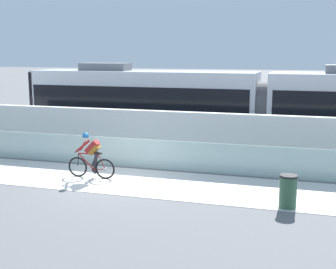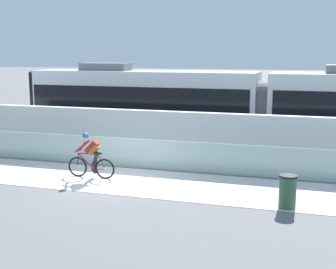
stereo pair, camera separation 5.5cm
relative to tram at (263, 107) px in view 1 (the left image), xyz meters
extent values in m
plane|color=slate|center=(-4.35, -6.85, -1.89)|extent=(200.00, 200.00, 0.00)
cube|color=silver|center=(-4.35, -6.85, -1.89)|extent=(32.00, 3.20, 0.01)
cube|color=#ADC6C1|center=(-4.35, -5.00, -1.33)|extent=(32.00, 0.05, 1.12)
cube|color=silver|center=(-4.35, -3.20, -0.91)|extent=(32.00, 0.36, 1.97)
cube|color=#595654|center=(-4.35, -0.72, -1.89)|extent=(32.00, 0.08, 0.01)
cube|color=#595654|center=(-4.35, 0.72, -1.89)|extent=(32.00, 0.08, 0.01)
cube|color=silver|center=(-5.74, 0.00, 0.01)|extent=(11.00, 2.50, 3.10)
cube|color=black|center=(-5.74, 0.00, 0.36)|extent=(10.56, 2.54, 1.04)
cube|color=#4C4C51|center=(-5.74, 0.00, -1.36)|extent=(10.78, 2.53, 0.28)
cube|color=slate|center=(-7.72, 0.00, 1.74)|extent=(2.40, 1.10, 0.36)
cube|color=#232326|center=(-9.26, 0.00, -1.53)|extent=(1.40, 1.88, 0.20)
cylinder|color=black|center=(-9.26, -0.72, -1.59)|extent=(0.60, 0.10, 0.60)
cylinder|color=black|center=(-9.26, 0.72, -1.59)|extent=(0.60, 0.10, 0.60)
cube|color=#232326|center=(-2.22, 0.00, -1.53)|extent=(1.40, 1.88, 0.20)
cylinder|color=black|center=(-2.22, -0.72, -1.59)|extent=(0.60, 0.10, 0.60)
cylinder|color=black|center=(-2.22, 0.72, -1.59)|extent=(0.60, 0.10, 0.60)
cube|color=black|center=(-11.19, 0.00, 0.01)|extent=(0.16, 2.54, 2.94)
cube|color=#232326|center=(2.24, 0.00, -1.53)|extent=(1.40, 1.88, 0.20)
cylinder|color=black|center=(2.24, -0.72, -1.59)|extent=(0.60, 0.10, 0.60)
cylinder|color=black|center=(2.24, 0.72, -1.59)|extent=(0.60, 0.10, 0.60)
cylinder|color=#59595B|center=(0.01, 0.00, 0.01)|extent=(0.60, 2.30, 2.30)
torus|color=black|center=(-5.75, -6.85, -1.53)|extent=(0.72, 0.06, 0.72)
cylinder|color=#99999E|center=(-5.75, -6.85, -1.53)|extent=(0.07, 0.10, 0.07)
torus|color=black|center=(-4.70, -6.85, -1.53)|extent=(0.72, 0.06, 0.72)
cylinder|color=#99999E|center=(-4.70, -6.85, -1.53)|extent=(0.07, 0.10, 0.07)
cylinder|color=maroon|center=(-5.42, -6.85, -1.32)|extent=(0.60, 0.04, 0.58)
cylinder|color=maroon|center=(-5.04, -6.85, -1.30)|extent=(0.22, 0.04, 0.59)
cylinder|color=maroon|center=(-5.33, -6.85, -1.03)|extent=(0.76, 0.04, 0.07)
cylinder|color=maroon|center=(-4.92, -6.85, -1.56)|extent=(0.43, 0.03, 0.09)
cylinder|color=maroon|center=(-4.83, -6.85, -1.27)|extent=(0.27, 0.02, 0.53)
cylinder|color=black|center=(-5.73, -6.85, -1.29)|extent=(0.08, 0.03, 0.49)
cube|color=black|center=(-4.95, -6.85, -0.99)|extent=(0.24, 0.10, 0.05)
cylinder|color=black|center=(-5.70, -6.85, -0.94)|extent=(0.03, 0.58, 0.03)
cylinder|color=#262628|center=(-5.13, -6.85, -1.59)|extent=(0.18, 0.02, 0.18)
cube|color=maroon|center=(-5.17, -6.85, -0.78)|extent=(0.50, 0.28, 0.51)
cube|color=#8C5919|center=(-5.08, -6.85, -0.87)|extent=(0.38, 0.30, 0.38)
sphere|color=beige|center=(-5.41, -6.85, -0.43)|extent=(0.20, 0.20, 0.20)
sphere|color=#195999|center=(-5.41, -6.85, -0.40)|extent=(0.23, 0.23, 0.23)
cylinder|color=maroon|center=(-5.53, -6.85, -0.77)|extent=(0.44, 0.41, 0.41)
cylinder|color=maroon|center=(-5.53, -6.85, -0.77)|extent=(0.44, 0.41, 0.41)
cylinder|color=black|center=(-5.06, -6.85, -1.35)|extent=(0.29, 0.33, 0.80)
cylinder|color=black|center=(-5.06, -6.85, -1.21)|extent=(0.29, 0.33, 0.54)
cylinder|color=#33593F|center=(1.49, -8.10, -1.44)|extent=(0.48, 0.48, 0.90)
cylinder|color=black|center=(1.49, -8.10, -0.96)|extent=(0.51, 0.51, 0.06)
camera|label=1|loc=(1.81, -21.00, 2.48)|focal=49.12mm
camera|label=2|loc=(1.87, -20.98, 2.48)|focal=49.12mm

